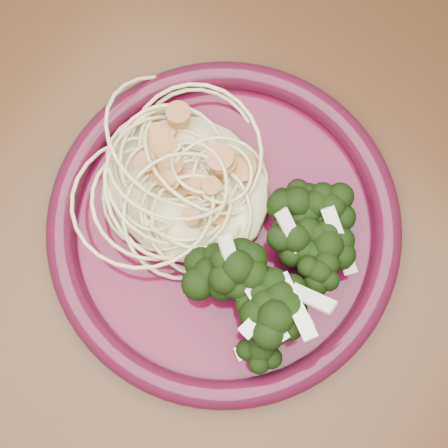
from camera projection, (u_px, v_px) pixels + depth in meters
dining_table at (217, 183)px, 0.65m from camera, size 1.20×0.80×0.75m
dinner_plate at (224, 226)px, 0.53m from camera, size 0.36×0.36×0.03m
spaghetti_pile at (187, 184)px, 0.53m from camera, size 0.17×0.16×0.03m
scallop_cluster at (184, 171)px, 0.49m from camera, size 0.14×0.14×0.04m
broccoli_pile at (271, 271)px, 0.50m from camera, size 0.12×0.17×0.05m
onion_garnish at (275, 265)px, 0.47m from camera, size 0.08×0.11×0.06m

